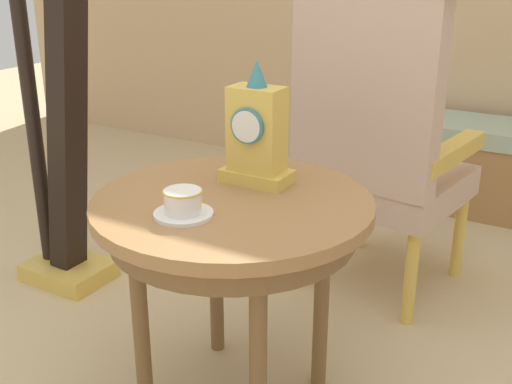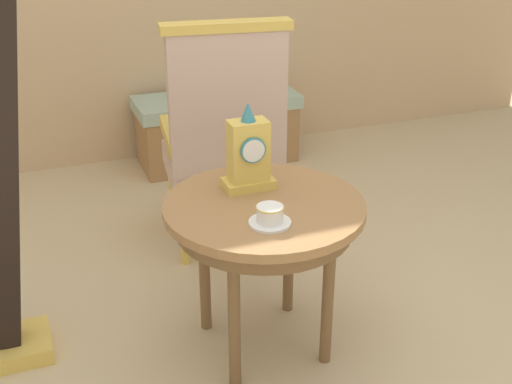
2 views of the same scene
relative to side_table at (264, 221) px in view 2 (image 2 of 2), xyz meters
The scene contains 6 objects.
ground_plane 0.56m from the side_table, 121.64° to the right, with size 10.00×10.00×0.00m, color tan.
side_table is the anchor object (origin of this frame).
teacup_left 0.19m from the side_table, 104.69° to the right, with size 0.15×0.15×0.07m.
mantel_clock 0.25m from the side_table, 93.78° to the left, with size 0.19×0.11×0.34m.
armchair 0.80m from the side_table, 82.41° to the left, with size 0.61×0.60×1.14m.
window_bench 1.93m from the side_table, 77.69° to the left, with size 1.02×0.40×0.44m.
Camera 2 is at (-0.74, -1.93, 1.70)m, focal length 47.37 mm.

